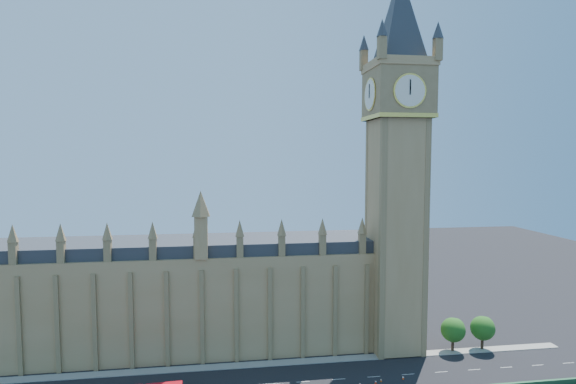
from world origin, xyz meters
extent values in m
cube|color=#9E7C4C|center=(-25.00, 22.00, 12.50)|extent=(120.00, 20.00, 25.00)
cube|color=#2D3035|center=(-25.00, 22.00, 26.50)|extent=(120.00, 18.00, 3.00)
cube|color=#9E7C4C|center=(38.00, 14.00, 29.00)|extent=(12.00, 12.00, 58.00)
cube|color=olive|center=(38.00, 14.00, 64.00)|extent=(14.00, 14.00, 12.00)
cylinder|color=silver|center=(38.00, 6.85, 64.00)|extent=(7.20, 0.30, 7.20)
cube|color=#9E7C4C|center=(38.00, 14.00, 71.00)|extent=(14.50, 14.50, 2.00)
cube|color=gray|center=(0.00, 9.50, 0.08)|extent=(160.00, 3.00, 0.16)
cylinder|color=#382619|center=(52.00, 10.00, 2.00)|extent=(0.70, 0.70, 4.00)
sphere|color=#154F15|center=(52.00, 10.00, 5.50)|extent=(6.00, 6.00, 6.00)
sphere|color=#154F15|center=(52.80, 10.30, 6.10)|extent=(4.38, 4.38, 4.38)
cylinder|color=#382619|center=(60.00, 10.00, 2.00)|extent=(0.70, 0.70, 4.00)
sphere|color=#154F15|center=(60.00, 10.00, 5.50)|extent=(6.00, 6.00, 6.00)
sphere|color=#154F15|center=(60.80, 10.30, 6.10)|extent=(4.38, 4.38, 4.38)
cylinder|color=white|center=(23.69, -3.63, 0.50)|extent=(0.38, 0.38, 0.13)
cube|color=black|center=(27.39, -2.96, 0.02)|extent=(0.55, 0.55, 0.04)
cone|color=#F2300C|center=(27.39, -2.96, 0.36)|extent=(0.60, 0.60, 0.72)
cylinder|color=white|center=(27.39, -2.96, 0.47)|extent=(0.35, 0.35, 0.12)
cube|color=black|center=(28.86, -2.30, 0.02)|extent=(0.42, 0.42, 0.04)
cone|color=#E9550C|center=(28.86, -2.30, 0.32)|extent=(0.46, 0.46, 0.64)
cylinder|color=white|center=(28.86, -2.30, 0.41)|extent=(0.31, 0.31, 0.11)
cube|color=black|center=(34.00, -2.01, 0.02)|extent=(0.49, 0.49, 0.04)
cone|color=#FC430D|center=(34.00, -2.01, 0.37)|extent=(0.54, 0.54, 0.75)
cylinder|color=white|center=(34.00, -2.01, 0.48)|extent=(0.36, 0.36, 0.13)
camera|label=1|loc=(-4.45, -92.72, 48.50)|focal=28.00mm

